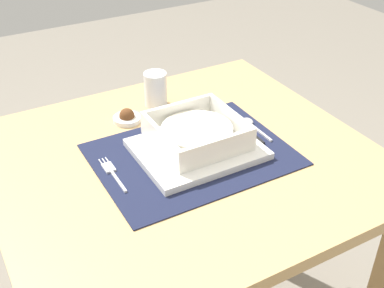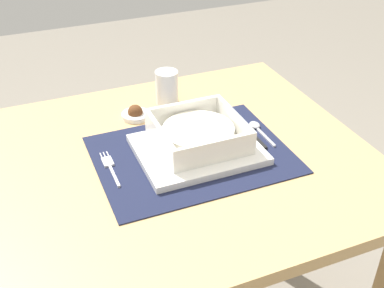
{
  "view_description": "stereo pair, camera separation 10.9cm",
  "coord_description": "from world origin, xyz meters",
  "px_view_note": "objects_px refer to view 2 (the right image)",
  "views": [
    {
      "loc": [
        -0.43,
        -0.8,
        1.36
      ],
      "look_at": [
        0.02,
        -0.01,
        0.77
      ],
      "focal_mm": 46.01,
      "sensor_mm": 36.0,
      "label": 1
    },
    {
      "loc": [
        -0.33,
        -0.85,
        1.36
      ],
      "look_at": [
        0.02,
        -0.01,
        0.77
      ],
      "focal_mm": 46.01,
      "sensor_mm": 36.0,
      "label": 2
    }
  ],
  "objects_px": {
    "porridge_bowl": "(198,134)",
    "spoon": "(257,128)",
    "condiment_saucer": "(135,114)",
    "drinking_glass": "(167,89)",
    "butter_knife": "(253,136)",
    "dining_table": "(183,194)",
    "fork": "(110,166)"
  },
  "relations": [
    {
      "from": "porridge_bowl",
      "to": "spoon",
      "type": "distance_m",
      "value": 0.17
    },
    {
      "from": "dining_table",
      "to": "butter_knife",
      "type": "relative_size",
      "value": 6.28
    },
    {
      "from": "drinking_glass",
      "to": "condiment_saucer",
      "type": "relative_size",
      "value": 1.3
    },
    {
      "from": "drinking_glass",
      "to": "dining_table",
      "type": "bearing_deg",
      "value": -101.83
    },
    {
      "from": "porridge_bowl",
      "to": "fork",
      "type": "distance_m",
      "value": 0.21
    },
    {
      "from": "spoon",
      "to": "butter_knife",
      "type": "relative_size",
      "value": 0.85
    },
    {
      "from": "drinking_glass",
      "to": "condiment_saucer",
      "type": "bearing_deg",
      "value": -157.86
    },
    {
      "from": "butter_knife",
      "to": "spoon",
      "type": "bearing_deg",
      "value": 45.49
    },
    {
      "from": "butter_knife",
      "to": "drinking_glass",
      "type": "bearing_deg",
      "value": 114.94
    },
    {
      "from": "condiment_saucer",
      "to": "butter_knife",
      "type": "bearing_deg",
      "value": -41.38
    },
    {
      "from": "butter_knife",
      "to": "drinking_glass",
      "type": "xyz_separation_m",
      "value": [
        -0.13,
        0.24,
        0.04
      ]
    },
    {
      "from": "spoon",
      "to": "drinking_glass",
      "type": "height_order",
      "value": "drinking_glass"
    },
    {
      "from": "butter_knife",
      "to": "condiment_saucer",
      "type": "xyz_separation_m",
      "value": [
        -0.23,
        0.2,
        0.0
      ]
    },
    {
      "from": "drinking_glass",
      "to": "fork",
      "type": "bearing_deg",
      "value": -133.33
    },
    {
      "from": "spoon",
      "to": "butter_knife",
      "type": "height_order",
      "value": "spoon"
    },
    {
      "from": "drinking_glass",
      "to": "condiment_saucer",
      "type": "height_order",
      "value": "drinking_glass"
    },
    {
      "from": "porridge_bowl",
      "to": "drinking_glass",
      "type": "relative_size",
      "value": 2.1
    },
    {
      "from": "dining_table",
      "to": "porridge_bowl",
      "type": "xyz_separation_m",
      "value": [
        0.04,
        0.01,
        0.15
      ]
    },
    {
      "from": "butter_knife",
      "to": "condiment_saucer",
      "type": "bearing_deg",
      "value": 135.71
    },
    {
      "from": "dining_table",
      "to": "fork",
      "type": "height_order",
      "value": "fork"
    },
    {
      "from": "dining_table",
      "to": "butter_knife",
      "type": "height_order",
      "value": "butter_knife"
    },
    {
      "from": "fork",
      "to": "butter_knife",
      "type": "xyz_separation_m",
      "value": [
        0.34,
        -0.01,
        0.0
      ]
    },
    {
      "from": "butter_knife",
      "to": "dining_table",
      "type": "bearing_deg",
      "value": 177.43
    },
    {
      "from": "porridge_bowl",
      "to": "butter_knife",
      "type": "height_order",
      "value": "porridge_bowl"
    },
    {
      "from": "butter_knife",
      "to": "drinking_glass",
      "type": "distance_m",
      "value": 0.28
    },
    {
      "from": "dining_table",
      "to": "porridge_bowl",
      "type": "relative_size",
      "value": 4.38
    },
    {
      "from": "dining_table",
      "to": "porridge_bowl",
      "type": "bearing_deg",
      "value": 15.46
    },
    {
      "from": "porridge_bowl",
      "to": "condiment_saucer",
      "type": "xyz_separation_m",
      "value": [
        -0.09,
        0.19,
        -0.03
      ]
    },
    {
      "from": "porridge_bowl",
      "to": "spoon",
      "type": "height_order",
      "value": "porridge_bowl"
    },
    {
      "from": "butter_knife",
      "to": "porridge_bowl",
      "type": "bearing_deg",
      "value": 172.66
    },
    {
      "from": "dining_table",
      "to": "fork",
      "type": "distance_m",
      "value": 0.2
    },
    {
      "from": "fork",
      "to": "spoon",
      "type": "xyz_separation_m",
      "value": [
        0.37,
        0.02,
        0.0
      ]
    }
  ]
}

